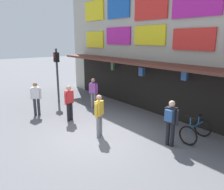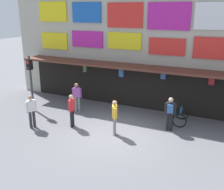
# 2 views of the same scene
# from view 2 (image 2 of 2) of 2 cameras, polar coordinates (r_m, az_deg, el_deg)

# --- Properties ---
(ground_plane) EXTENTS (80.00, 80.00, 0.00)m
(ground_plane) POSITION_cam_2_polar(r_m,az_deg,el_deg) (12.55, 0.61, -8.60)
(ground_plane) COLOR slate
(shopfront) EXTENTS (18.00, 2.60, 8.00)m
(shopfront) POSITION_cam_2_polar(r_m,az_deg,el_deg) (15.61, 7.85, 11.66)
(shopfront) COLOR #B2AD9E
(shopfront) RESTS_ON ground
(traffic_light_near) EXTENTS (0.29, 0.33, 3.20)m
(traffic_light_near) POSITION_cam_2_polar(r_m,az_deg,el_deg) (15.62, -17.17, 4.24)
(traffic_light_near) COLOR #38383D
(traffic_light_near) RESTS_ON ground
(bicycle_parked) EXTENTS (0.81, 1.22, 1.05)m
(bicycle_parked) POSITION_cam_2_polar(r_m,az_deg,el_deg) (14.08, 14.58, -4.43)
(bicycle_parked) COLOR black
(bicycle_parked) RESTS_ON ground
(pedestrian_in_green) EXTENTS (0.30, 0.52, 1.68)m
(pedestrian_in_green) POSITION_cam_2_polar(r_m,az_deg,el_deg) (13.21, -8.67, -2.96)
(pedestrian_in_green) COLOR black
(pedestrian_in_green) RESTS_ON ground
(pedestrian_in_red) EXTENTS (0.52, 0.40, 1.68)m
(pedestrian_in_red) POSITION_cam_2_polar(r_m,az_deg,el_deg) (12.90, 12.40, -3.52)
(pedestrian_in_red) COLOR black
(pedestrian_in_red) RESTS_ON ground
(pedestrian_in_white) EXTENTS (0.47, 0.37, 1.68)m
(pedestrian_in_white) POSITION_cam_2_polar(r_m,az_deg,el_deg) (15.21, -7.56, -0.13)
(pedestrian_in_white) COLOR gray
(pedestrian_in_white) RESTS_ON ground
(pedestrian_in_yellow) EXTENTS (0.46, 0.48, 1.68)m
(pedestrian_in_yellow) POSITION_cam_2_polar(r_m,az_deg,el_deg) (13.55, -17.01, -2.87)
(pedestrian_in_yellow) COLOR #2D2D38
(pedestrian_in_yellow) RESTS_ON ground
(pedestrian_in_purple) EXTENTS (0.36, 0.48, 1.68)m
(pedestrian_in_purple) POSITION_cam_2_polar(r_m,az_deg,el_deg) (12.22, 0.56, -4.48)
(pedestrian_in_purple) COLOR gray
(pedestrian_in_purple) RESTS_ON ground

